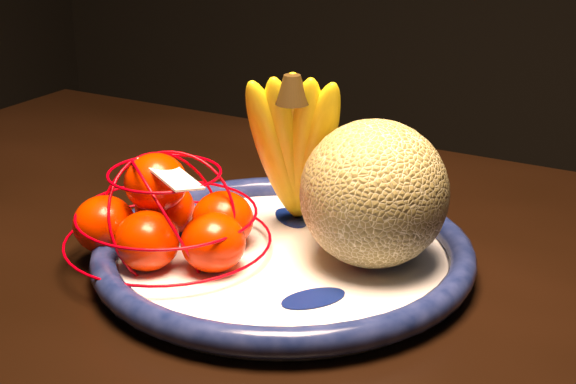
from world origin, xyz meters
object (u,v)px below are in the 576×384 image
at_px(banana_bunch, 295,143).
at_px(mandarin_bag, 168,220).
at_px(fruit_bowl, 283,255).
at_px(cantaloupe, 374,194).

bearing_deg(banana_bunch, mandarin_bag, -150.22).
relative_size(fruit_bowl, mandarin_bag, 1.69).
xyz_separation_m(fruit_bowl, mandarin_bag, (-0.10, -0.04, 0.03)).
bearing_deg(fruit_bowl, mandarin_bag, -159.48).
distance_m(banana_bunch, mandarin_bag, 0.14).
bearing_deg(mandarin_bag, cantaloupe, 17.92).
bearing_deg(fruit_bowl, banana_bunch, 104.00).
distance_m(fruit_bowl, mandarin_bag, 0.11).
bearing_deg(banana_bunch, cantaloupe, -41.92).
bearing_deg(fruit_bowl, cantaloupe, 14.54).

